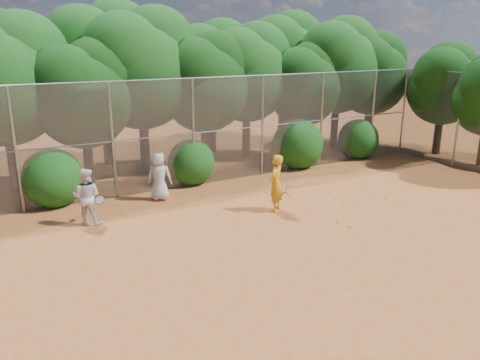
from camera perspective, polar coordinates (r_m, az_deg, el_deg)
ground at (r=13.57m, az=8.95°, el=-6.50°), size 80.00×80.00×0.00m
fence_back at (r=17.81m, az=-3.08°, el=6.15°), size 20.05×0.09×4.03m
fence_side at (r=22.17m, az=25.09°, el=6.68°), size 0.09×6.09×4.03m
tree_1 at (r=18.31m, az=-26.98°, el=11.36°), size 4.64×4.03×6.35m
tree_2 at (r=17.95m, az=-18.57°, el=10.35°), size 3.99×3.47×5.47m
tree_3 at (r=19.50m, az=-11.98°, el=13.66°), size 4.89×4.26×6.70m
tree_4 at (r=19.88m, az=-4.32°, el=12.17°), size 4.19×3.64×5.73m
tree_5 at (r=21.74m, az=0.88°, el=13.36°), size 4.51×3.92×6.17m
tree_6 at (r=22.32m, az=7.86°, el=11.80°), size 3.86×3.36×5.29m
tree_7 at (r=24.33m, az=11.92°, el=13.91°), size 4.77×4.14×6.53m
tree_8 at (r=25.48m, az=15.79°, el=12.71°), size 4.25×3.70×5.82m
tree_10 at (r=21.34m, az=-16.51°, el=14.20°), size 5.15×4.48×7.06m
tree_11 at (r=22.67m, az=-3.47°, el=13.76°), size 4.64×4.03×6.35m
tree_12 at (r=25.46m, az=5.35°, el=14.81°), size 5.02×4.37×6.88m
tree_13 at (r=24.38m, az=23.65°, el=10.99°), size 3.86×3.36×5.29m
bush_0 at (r=16.67m, az=-21.91°, el=0.51°), size 2.00×2.00×2.00m
bush_1 at (r=17.96m, az=-5.97°, el=2.41°), size 1.80×1.80×1.80m
bush_2 at (r=20.37m, az=7.04°, el=4.64°), size 2.20×2.20×2.20m
bush_3 at (r=22.62m, az=14.23°, el=5.06°), size 1.90×1.90×1.90m
player_yellow at (r=14.92m, az=4.37°, el=-0.40°), size 0.91×0.77×1.86m
player_teen at (r=16.20m, az=-9.81°, el=0.49°), size 0.98×0.87×1.71m
player_white at (r=14.55m, az=-18.18°, el=-1.94°), size 1.05×1.00×1.72m
ball_0 at (r=15.78m, az=12.53°, el=-3.22°), size 0.07×0.07×0.07m
ball_1 at (r=16.57m, az=11.52°, el=-2.20°), size 0.07×0.07×0.07m
ball_2 at (r=14.46m, az=11.76°, el=-5.03°), size 0.07×0.07×0.07m
ball_3 at (r=16.97m, az=17.34°, el=-2.19°), size 0.07×0.07×0.07m
ball_4 at (r=14.17m, az=13.19°, el=-5.58°), size 0.07×0.07×0.07m
ball_5 at (r=19.12m, az=7.28°, el=0.55°), size 0.07×0.07×0.07m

